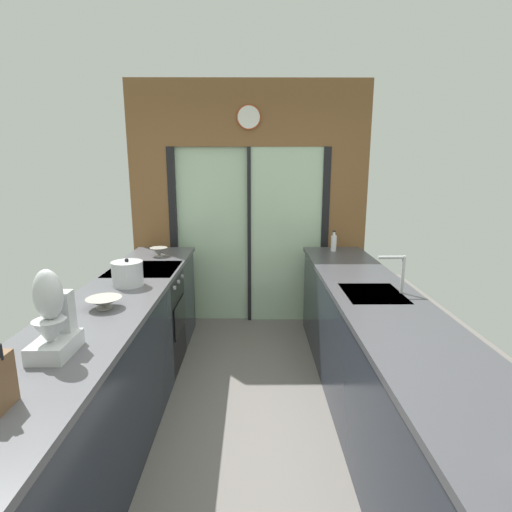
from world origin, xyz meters
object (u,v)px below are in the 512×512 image
Objects in this scene: mixing_bowl_far at (159,252)px; soap_bottle at (334,243)px; oven_range at (147,319)px; stand_mixer at (53,322)px; stock_pot at (128,274)px; mixing_bowl_mid at (104,303)px.

soap_bottle reaches higher than mixing_bowl_far.
soap_bottle reaches higher than oven_range.
stock_pot is (-0.00, 1.12, -0.07)m from stand_mixer.
mixing_bowl_far reaches higher than mixing_bowl_mid.
oven_range is 0.71m from mixing_bowl_far.
oven_range is at bearing -92.12° from mixing_bowl_far.
mixing_bowl_far is (-0.00, 1.49, 0.01)m from mixing_bowl_mid.
oven_range is at bearing 91.06° from mixing_bowl_mid.
mixing_bowl_far is 0.81× the size of soap_bottle.
stock_pot reaches higher than mixing_bowl_far.
mixing_bowl_far is (0.02, 0.50, 0.51)m from oven_range.
mixing_bowl_far is at bearing 90.00° from stand_mixer.
mixing_bowl_mid reaches higher than oven_range.
stock_pot is at bearing -145.24° from soap_bottle.
mixing_bowl_mid is 1.01× the size of soap_bottle.
mixing_bowl_far is at bearing 90.00° from stock_pot.
stand_mixer is (0.02, -1.63, 0.63)m from oven_range.
oven_range is 5.28× the size of mixing_bowl_far.
oven_range is 4.25× the size of soap_bottle.
oven_range is 3.99× the size of stock_pot.
mixing_bowl_mid is 2.48m from soap_bottle.
stand_mixer reaches higher than mixing_bowl_far.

